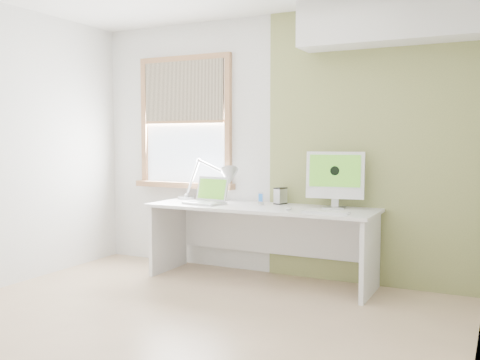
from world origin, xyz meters
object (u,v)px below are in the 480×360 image
Objects in this scene: desk_lamp at (221,179)px; imac at (335,176)px; external_drive at (280,196)px; desk at (263,225)px; laptop at (208,197)px.

imac is (1.20, -0.00, 0.06)m from desk_lamp.
imac is at bearing -0.19° from desk_lamp.
external_drive is 0.60m from imac.
external_drive is (0.64, 0.05, -0.15)m from desk_lamp.
desk_lamp is at bearing -175.56° from external_drive.
desk is at bearing -169.75° from imac.
desk is 5.42× the size of laptop.
imac is (0.67, 0.12, 0.49)m from desk.
laptop is at bearing -98.41° from desk_lamp.
laptop is 0.72m from external_drive.
desk is 13.56× the size of external_drive.
laptop is at bearing -170.69° from desk.
external_drive is (0.11, 0.18, 0.28)m from desk.
imac is at bearing 10.25° from desk.
desk is 4.09× the size of imac.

